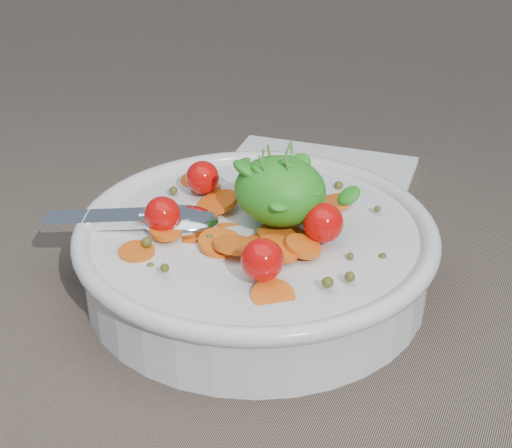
% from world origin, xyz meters
% --- Properties ---
extents(ground, '(6.00, 6.00, 0.00)m').
position_xyz_m(ground, '(0.00, 0.00, 0.00)').
color(ground, '#766454').
rests_on(ground, ground).
extents(bowl, '(0.27, 0.25, 0.11)m').
position_xyz_m(bowl, '(0.01, 0.01, 0.03)').
color(bowl, silver).
rests_on(bowl, ground).
extents(napkin, '(0.18, 0.16, 0.01)m').
position_xyz_m(napkin, '(-0.00, 0.18, 0.00)').
color(napkin, white).
rests_on(napkin, ground).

